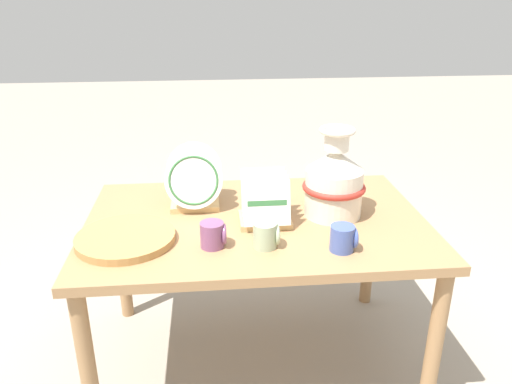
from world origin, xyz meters
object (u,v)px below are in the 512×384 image
Objects in this scene: ceramic_vase at (334,180)px; dish_rack_round_plates at (194,185)px; wicker_charger_stack at (125,238)px; mug_cobalt_glaze at (343,238)px; mug_sage_glaze at (266,235)px; dish_rack_square_plates at (265,207)px; mug_plum_glaze at (213,235)px.

ceramic_vase is 1.43× the size of dish_rack_round_plates.
mug_cobalt_glaze is (0.73, -0.13, 0.03)m from wicker_charger_stack.
wicker_charger_stack is at bearing 170.21° from mug_sage_glaze.
dish_rack_square_plates is at bearing 12.17° from wicker_charger_stack.
mug_cobalt_glaze is at bearing -10.79° from mug_sage_glaze.
mug_sage_glaze is 0.18m from mug_plum_glaze.
ceramic_vase is 0.52m from mug_plum_glaze.
dish_rack_round_plates reaches higher than mug_sage_glaze.
mug_sage_glaze is 0.26m from mug_cobalt_glaze.
mug_cobalt_glaze is (0.23, -0.24, -0.02)m from dish_rack_square_plates.
ceramic_vase is 3.89× the size of mug_plum_glaze.
ceramic_vase is 0.79m from wicker_charger_stack.
dish_rack_round_plates is 0.64m from mug_cobalt_glaze.
mug_sage_glaze reaches higher than wicker_charger_stack.
mug_sage_glaze is at bearing -95.13° from dish_rack_square_plates.
dish_rack_square_plates is 2.15× the size of mug_cobalt_glaze.
mug_cobalt_glaze is at bearing -96.58° from ceramic_vase.
dish_rack_round_plates reaches higher than mug_plum_glaze.
mug_sage_glaze is at bearing 169.21° from mug_cobalt_glaze.
dish_rack_square_plates is at bearing 41.31° from mug_plum_glaze.
dish_rack_round_plates is (-0.53, 0.12, -0.05)m from ceramic_vase.
dish_rack_round_plates is 2.72× the size of mug_cobalt_glaze.
ceramic_vase is at bearing 39.52° from mug_sage_glaze.
dish_rack_round_plates is at bearing 166.88° from ceramic_vase.
dish_rack_round_plates is 0.44m from mug_sage_glaze.
ceramic_vase reaches higher than dish_rack_round_plates.
mug_sage_glaze is at bearing -6.30° from mug_plum_glaze.
wicker_charger_stack is 3.85× the size of mug_sage_glaze.
mug_cobalt_glaze is 0.43m from mug_plum_glaze.
dish_rack_square_plates is at bearing -170.49° from ceramic_vase.
mug_cobalt_glaze is 1.00× the size of mug_plum_glaze.
dish_rack_square_plates reaches higher than mug_sage_glaze.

